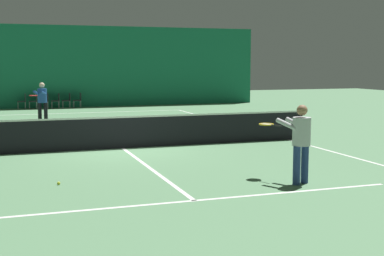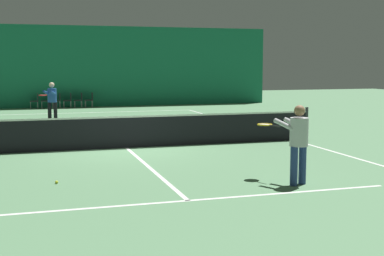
# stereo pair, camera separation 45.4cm
# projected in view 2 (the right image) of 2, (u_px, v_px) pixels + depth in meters

# --- Properties ---
(ground_plane) EXTENTS (60.00, 60.00, 0.00)m
(ground_plane) POSITION_uv_depth(u_px,v_px,m) (127.00, 148.00, 15.82)
(ground_plane) COLOR #56845B
(backdrop_curtain) EXTENTS (23.00, 0.12, 4.63)m
(backdrop_curtain) POSITION_uv_depth(u_px,v_px,m) (78.00, 66.00, 30.49)
(backdrop_curtain) COLOR #196B4C
(backdrop_curtain) RESTS_ON ground
(court_line_baseline_far) EXTENTS (11.00, 0.10, 0.00)m
(court_line_baseline_far) POSITION_uv_depth(u_px,v_px,m) (86.00, 113.00, 27.12)
(court_line_baseline_far) COLOR white
(court_line_baseline_far) RESTS_ON ground
(court_line_service_far) EXTENTS (8.25, 0.10, 0.00)m
(court_line_service_far) POSITION_uv_depth(u_px,v_px,m) (99.00, 124.00, 21.89)
(court_line_service_far) COLOR white
(court_line_service_far) RESTS_ON ground
(court_line_service_near) EXTENTS (8.25, 0.10, 0.00)m
(court_line_service_near) POSITION_uv_depth(u_px,v_px,m) (188.00, 201.00, 9.74)
(court_line_service_near) COLOR white
(court_line_service_near) RESTS_ON ground
(court_line_sideline_right) EXTENTS (0.10, 23.80, 0.00)m
(court_line_sideline_right) POSITION_uv_depth(u_px,v_px,m) (294.00, 140.00, 17.41)
(court_line_sideline_right) COLOR white
(court_line_sideline_right) RESTS_ON ground
(court_line_centre) EXTENTS (0.10, 12.80, 0.00)m
(court_line_centre) POSITION_uv_depth(u_px,v_px,m) (127.00, 148.00, 15.82)
(court_line_centre) COLOR white
(court_line_centre) RESTS_ON ground
(tennis_net) EXTENTS (12.00, 0.10, 1.07)m
(tennis_net) POSITION_uv_depth(u_px,v_px,m) (126.00, 131.00, 15.76)
(tennis_net) COLOR black
(tennis_net) RESTS_ON ground
(player_near) EXTENTS (0.79, 1.38, 1.65)m
(player_near) POSITION_uv_depth(u_px,v_px,m) (297.00, 138.00, 10.94)
(player_near) COLOR navy
(player_near) RESTS_ON ground
(player_far) EXTENTS (0.88, 1.38, 1.68)m
(player_far) POSITION_uv_depth(u_px,v_px,m) (52.00, 99.00, 22.95)
(player_far) COLOR black
(player_far) RESTS_ON ground
(courtside_chair_0) EXTENTS (0.44, 0.44, 0.84)m
(courtside_chair_0) POSITION_uv_depth(u_px,v_px,m) (35.00, 100.00, 29.50)
(courtside_chair_0) COLOR #99999E
(courtside_chair_0) RESTS_ON ground
(courtside_chair_1) EXTENTS (0.44, 0.44, 0.84)m
(courtside_chair_1) POSITION_uv_depth(u_px,v_px,m) (47.00, 100.00, 29.67)
(courtside_chair_1) COLOR #99999E
(courtside_chair_1) RESTS_ON ground
(courtside_chair_2) EXTENTS (0.44, 0.44, 0.84)m
(courtside_chair_2) POSITION_uv_depth(u_px,v_px,m) (58.00, 99.00, 29.85)
(courtside_chair_2) COLOR #99999E
(courtside_chair_2) RESTS_ON ground
(courtside_chair_3) EXTENTS (0.44, 0.44, 0.84)m
(courtside_chair_3) POSITION_uv_depth(u_px,v_px,m) (69.00, 99.00, 30.02)
(courtside_chair_3) COLOR #99999E
(courtside_chair_3) RESTS_ON ground
(courtside_chair_4) EXTENTS (0.44, 0.44, 0.84)m
(courtside_chair_4) POSITION_uv_depth(u_px,v_px,m) (79.00, 99.00, 30.19)
(courtside_chair_4) COLOR #99999E
(courtside_chair_4) RESTS_ON ground
(courtside_chair_5) EXTENTS (0.44, 0.44, 0.84)m
(courtside_chair_5) POSITION_uv_depth(u_px,v_px,m) (90.00, 99.00, 30.37)
(courtside_chair_5) COLOR #99999E
(courtside_chair_5) RESTS_ON ground
(tennis_ball) EXTENTS (0.07, 0.07, 0.07)m
(tennis_ball) POSITION_uv_depth(u_px,v_px,m) (57.00, 182.00, 11.11)
(tennis_ball) COLOR #D1DB33
(tennis_ball) RESTS_ON ground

